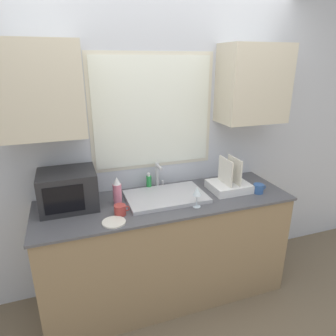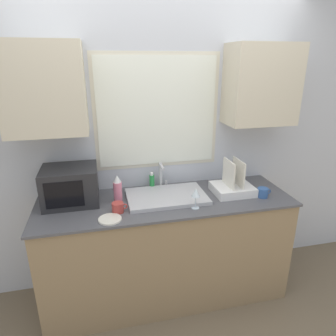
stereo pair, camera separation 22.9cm
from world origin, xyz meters
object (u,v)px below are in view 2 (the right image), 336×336
(microwave, at_px, (70,185))
(dish_rack, at_px, (233,187))
(spray_bottle, at_px, (118,189))
(mug_near_sink, at_px, (118,208))
(soap_bottle, at_px, (152,182))
(wine_glass, at_px, (196,193))
(faucet, at_px, (161,174))

(microwave, relative_size, dish_rack, 1.28)
(microwave, relative_size, spray_bottle, 1.87)
(spray_bottle, height_order, mug_near_sink, spray_bottle)
(soap_bottle, relative_size, wine_glass, 0.92)
(microwave, bearing_deg, dish_rack, -5.51)
(soap_bottle, bearing_deg, spray_bottle, -148.73)
(soap_bottle, bearing_deg, faucet, 3.07)
(spray_bottle, height_order, wine_glass, spray_bottle)
(microwave, xyz_separation_m, spray_bottle, (0.36, -0.07, -0.04))
(faucet, xyz_separation_m, wine_glass, (0.17, -0.44, -0.01))
(dish_rack, relative_size, mug_near_sink, 2.81)
(dish_rack, xyz_separation_m, mug_near_sink, (-0.97, -0.12, -0.02))
(mug_near_sink, bearing_deg, faucet, 42.42)
(faucet, height_order, soap_bottle, faucet)
(faucet, bearing_deg, mug_near_sink, -137.58)
(faucet, distance_m, soap_bottle, 0.11)
(faucet, bearing_deg, soap_bottle, -176.93)
(spray_bottle, bearing_deg, mug_near_sink, -94.66)
(dish_rack, height_order, soap_bottle, dish_rack)
(dish_rack, height_order, spray_bottle, dish_rack)
(microwave, xyz_separation_m, soap_bottle, (0.66, 0.12, -0.08))
(spray_bottle, bearing_deg, faucet, 25.91)
(faucet, relative_size, soap_bottle, 1.50)
(microwave, height_order, soap_bottle, microwave)
(spray_bottle, bearing_deg, wine_glass, -24.01)
(mug_near_sink, height_order, wine_glass, wine_glass)
(microwave, distance_m, spray_bottle, 0.37)
(wine_glass, bearing_deg, spray_bottle, 155.99)
(faucet, xyz_separation_m, dish_rack, (0.56, -0.25, -0.07))
(faucet, height_order, spray_bottle, faucet)
(faucet, xyz_separation_m, microwave, (-0.75, -0.12, 0.01))
(faucet, height_order, microwave, microwave)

